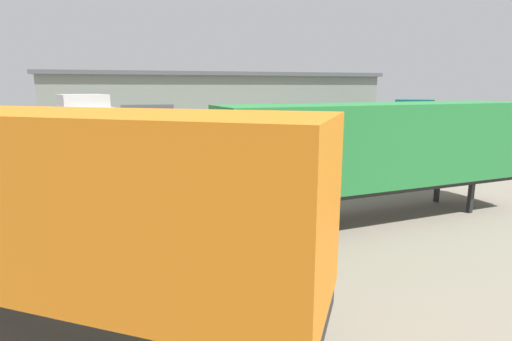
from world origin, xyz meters
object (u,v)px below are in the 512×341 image
object	(u,v)px
tractor_unit_white	(79,152)
container_trailer_green	(380,147)
container_trailer_blue	(11,196)
traffic_cone	(199,199)
oil_drum	(175,197)
tractor_unit_teal	(412,135)

from	to	relation	value
tractor_unit_white	container_trailer_green	distance (m)	11.85
container_trailer_green	container_trailer_blue	xyz separation A→B (m)	(-10.26, -4.28, 0.07)
traffic_cone	container_trailer_green	bearing A→B (deg)	-28.80
oil_drum	traffic_cone	xyz separation A→B (m)	(0.93, 0.07, -0.19)
container_trailer_green	oil_drum	distance (m)	7.92
container_trailer_green	traffic_cone	size ratio (longest dim) A/B	21.66
container_trailer_green	traffic_cone	xyz separation A→B (m)	(-5.97, 3.28, -2.35)
oil_drum	tractor_unit_teal	bearing A→B (deg)	19.07
tractor_unit_white	tractor_unit_teal	distance (m)	18.05
tractor_unit_teal	oil_drum	distance (m)	15.04
tractor_unit_white	traffic_cone	size ratio (longest dim) A/B	13.08
tractor_unit_teal	container_trailer_blue	distance (m)	21.45
tractor_unit_white	traffic_cone	bearing A→B (deg)	-42.46
tractor_unit_teal	traffic_cone	bearing A→B (deg)	147.17
tractor_unit_white	oil_drum	world-z (taller)	tractor_unit_white
tractor_unit_white	oil_drum	xyz separation A→B (m)	(3.68, -2.09, -1.60)
tractor_unit_white	tractor_unit_teal	bearing A→B (deg)	-9.86
container_trailer_blue	container_trailer_green	bearing A→B (deg)	55.56
container_trailer_green	tractor_unit_teal	distance (m)	10.90
tractor_unit_teal	traffic_cone	size ratio (longest dim) A/B	11.59
tractor_unit_white	oil_drum	bearing A→B (deg)	-48.40
tractor_unit_white	container_trailer_blue	world-z (taller)	tractor_unit_white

